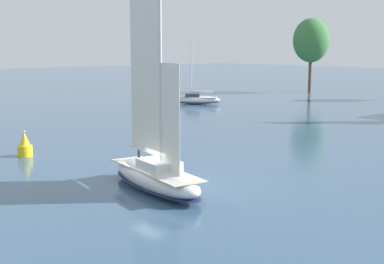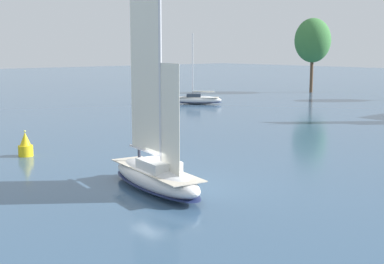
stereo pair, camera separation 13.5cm
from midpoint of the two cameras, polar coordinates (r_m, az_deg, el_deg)
name	(u,v)px [view 1 (the left image)]	position (r m, az deg, el deg)	size (l,w,h in m)	color
ground_plane	(156,190)	(33.46, -4.02, -6.18)	(400.00, 400.00, 0.00)	#385675
tree_shore_right	(311,41)	(108.82, 12.55, 9.50)	(7.06, 7.06, 14.53)	brown
sailboat_main	(156,173)	(33.19, -4.03, -4.43)	(9.93, 4.14, 13.23)	silver
sailboat_moored_outer_mooring	(195,99)	(84.06, 0.30, 3.50)	(7.35, 7.00, 10.92)	silver
channel_buoy	(25,146)	(45.49, -17.48, -1.43)	(1.19, 1.19, 2.14)	yellow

